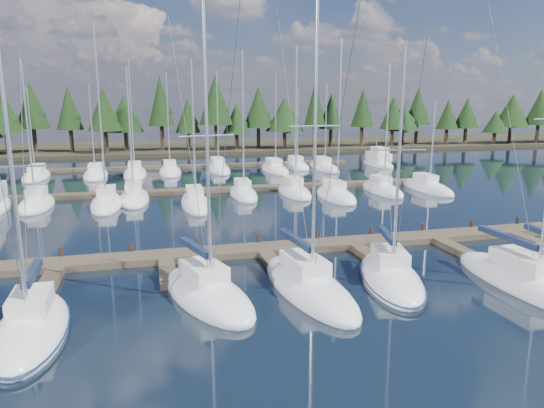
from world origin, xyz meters
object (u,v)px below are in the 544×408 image
object	(u,v)px
front_sailboat_3	(308,285)
front_sailboat_5	(528,283)
front_sailboat_1	(32,328)
main_dock	(264,252)
front_sailboat_4	(391,277)
motor_yacht_right	(378,162)
front_sailboat_2	(208,293)

from	to	relation	value
front_sailboat_3	front_sailboat_5	distance (m)	11.31
front_sailboat_1	front_sailboat_5	xyz separation A→B (m)	(23.51, -0.76, 0.01)
main_dock	front_sailboat_4	distance (m)	8.14
front_sailboat_1	motor_yacht_right	distance (m)	60.24
front_sailboat_1	front_sailboat_3	bearing A→B (deg)	7.79
front_sailboat_4	motor_yacht_right	size ratio (longest dim) A/B	1.38
front_sailboat_2	front_sailboat_3	distance (m)	5.05
front_sailboat_5	motor_yacht_right	distance (m)	49.42
front_sailboat_4	front_sailboat_1	bearing A→B (deg)	-173.98
main_dock	front_sailboat_5	size ratio (longest dim) A/B	2.82
front_sailboat_3	main_dock	bearing A→B (deg)	97.34
front_sailboat_3	motor_yacht_right	xyz separation A→B (m)	(26.01, 44.64, 0.21)
front_sailboat_2	front_sailboat_4	distance (m)	9.68
main_dock	front_sailboat_1	distance (m)	14.08
front_sailboat_1	main_dock	bearing A→B (deg)	33.98
front_sailboat_1	front_sailboat_4	size ratio (longest dim) A/B	0.99
front_sailboat_3	motor_yacht_right	size ratio (longest dim) A/B	1.62
main_dock	front_sailboat_5	xyz separation A→B (m)	(11.83, -8.63, 0.09)
front_sailboat_1	front_sailboat_5	world-z (taller)	front_sailboat_5
front_sailboat_2	front_sailboat_5	world-z (taller)	front_sailboat_5
motor_yacht_right	main_dock	bearing A→B (deg)	-124.87
main_dock	motor_yacht_right	world-z (taller)	motor_yacht_right
front_sailboat_5	front_sailboat_2	bearing A→B (deg)	170.49
main_dock	front_sailboat_3	distance (m)	6.21
front_sailboat_5	front_sailboat_1	bearing A→B (deg)	178.15
motor_yacht_right	front_sailboat_1	bearing A→B (deg)	-129.71
main_dock	front_sailboat_4	xyz separation A→B (m)	(5.43, -6.06, 0.07)
front_sailboat_5	front_sailboat_4	bearing A→B (deg)	158.18
front_sailboat_4	front_sailboat_3	bearing A→B (deg)	-178.78
main_dock	front_sailboat_3	bearing A→B (deg)	-82.66
front_sailboat_2	front_sailboat_5	xyz separation A→B (m)	(16.08, -2.69, -0.00)
front_sailboat_2	front_sailboat_4	xyz separation A→B (m)	(9.68, -0.13, -0.01)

